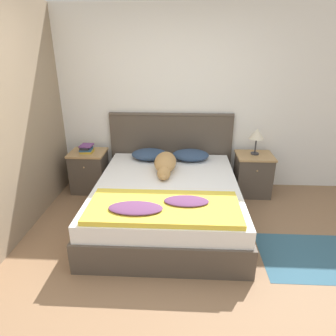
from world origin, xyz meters
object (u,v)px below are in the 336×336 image
at_px(pillow_left, 150,154).
at_px(table_lamp, 257,135).
at_px(book_stack, 86,149).
at_px(nightstand_left, 89,171).
at_px(nightstand_right, 253,174).
at_px(dog, 165,163).
at_px(pillow_right, 191,155).
at_px(bed, 167,202).

distance_m(pillow_left, table_lamp, 1.51).
bearing_deg(pillow_left, book_stack, -179.21).
height_order(nightstand_left, book_stack, book_stack).
xyz_separation_m(nightstand_left, nightstand_right, (2.39, 0.00, 0.00)).
relative_size(dog, book_stack, 3.64).
bearing_deg(pillow_right, table_lamp, 1.87).
distance_m(bed, nightstand_left, 1.43).
xyz_separation_m(bed, table_lamp, (1.19, 0.81, 0.63)).
xyz_separation_m(pillow_left, dog, (0.25, -0.42, 0.03)).
distance_m(bed, dog, 0.51).
distance_m(pillow_left, pillow_right, 0.58).
bearing_deg(pillow_right, bed, -110.38).
bearing_deg(book_stack, nightstand_right, 0.37).
relative_size(nightstand_left, nightstand_right, 1.00).
distance_m(nightstand_left, pillow_right, 1.51).
bearing_deg(pillow_left, dog, -59.28).
relative_size(nightstand_left, pillow_right, 1.16).
relative_size(bed, pillow_right, 3.96).
bearing_deg(nightstand_left, table_lamp, 0.63).
distance_m(nightstand_left, pillow_left, 0.94).
bearing_deg(book_stack, table_lamp, 1.01).
relative_size(nightstand_left, dog, 0.74).
distance_m(pillow_left, book_stack, 0.91).
bearing_deg(book_stack, pillow_left, 0.79).
relative_size(bed, book_stack, 9.22).
relative_size(nightstand_right, table_lamp, 1.63).
distance_m(nightstand_right, book_stack, 2.42).
xyz_separation_m(bed, nightstand_left, (-1.19, 0.78, 0.05)).
distance_m(bed, table_lamp, 1.57).
bearing_deg(pillow_left, bed, -69.62).
bearing_deg(table_lamp, book_stack, -178.99).
height_order(pillow_right, dog, dog).
height_order(nightstand_right, book_stack, book_stack).
distance_m(dog, book_stack, 1.22).
xyz_separation_m(bed, pillow_right, (0.29, 0.78, 0.33)).
relative_size(pillow_left, dog, 0.64).
bearing_deg(bed, table_lamp, 34.20).
xyz_separation_m(nightstand_right, pillow_right, (-0.90, -0.00, 0.28)).
bearing_deg(table_lamp, dog, -160.19).
bearing_deg(nightstand_left, pillow_left, -0.19).
xyz_separation_m(bed, book_stack, (-1.20, 0.77, 0.40)).
relative_size(dog, table_lamp, 2.20).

